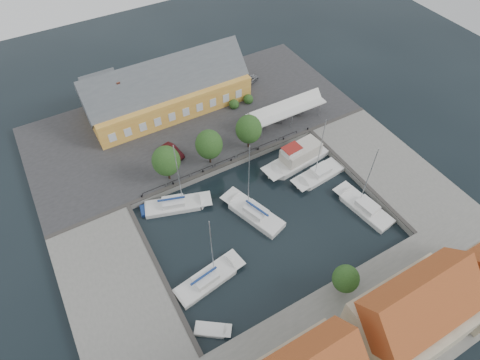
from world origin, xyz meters
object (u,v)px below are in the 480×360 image
at_px(tent_canopy, 287,109).
at_px(west_boat_a, 177,205).
at_px(trawler, 297,158).
at_px(east_boat_c, 364,208).
at_px(car_red, 173,151).
at_px(car_silver, 249,80).
at_px(warehouse, 164,91).
at_px(center_sailboat, 253,213).
at_px(west_boat_d, 208,280).
at_px(launch_sw, 212,330).
at_px(east_boat_a, 318,175).
at_px(launch_nw, 157,208).

height_order(tent_canopy, west_boat_a, west_boat_a).
relative_size(trawler, east_boat_c, 0.99).
relative_size(tent_canopy, trawler, 1.16).
xyz_separation_m(car_red, east_boat_c, (20.00, -23.35, -1.44)).
relative_size(east_boat_c, west_boat_a, 0.94).
bearing_deg(car_silver, warehouse, 61.90).
distance_m(center_sailboat, west_boat_d, 11.99).
distance_m(tent_canopy, west_boat_d, 32.62).
relative_size(car_silver, trawler, 0.36).
xyz_separation_m(trawler, launch_sw, (-24.40, -17.56, -0.93)).
distance_m(tent_canopy, launch_sw, 38.39).
distance_m(tent_canopy, east_boat_a, 13.42).
xyz_separation_m(car_red, launch_nw, (-6.30, -8.22, -1.61)).
height_order(warehouse, west_boat_d, west_boat_d).
height_order(warehouse, trawler, warehouse).
xyz_separation_m(trawler, west_boat_a, (-20.58, 1.37, -0.75)).
height_order(warehouse, center_sailboat, center_sailboat).
height_order(car_silver, center_sailboat, center_sailboat).
xyz_separation_m(tent_canopy, car_silver, (0.24, 12.78, -1.95)).
bearing_deg(car_red, east_boat_a, -55.01).
bearing_deg(west_boat_a, tent_canopy, 16.80).
bearing_deg(car_silver, car_red, 92.97).
distance_m(car_red, east_boat_c, 30.78).
relative_size(center_sailboat, east_boat_c, 1.14).
height_order(warehouse, east_boat_c, east_boat_c).
relative_size(car_red, center_sailboat, 0.31).
bearing_deg(car_silver, launch_sw, 119.78).
distance_m(warehouse, tent_canopy, 21.63).
bearing_deg(west_boat_d, tent_canopy, 38.59).
bearing_deg(west_boat_d, launch_nw, 95.42).
xyz_separation_m(warehouse, launch_nw, (-10.10, -20.00, -4.34)).
distance_m(center_sailboat, launch_sw, 17.58).
relative_size(warehouse, west_boat_a, 2.22).
xyz_separation_m(tent_canopy, center_sailboat, (-15.01, -14.18, -3.32)).
distance_m(west_boat_a, launch_sw, 19.32).
distance_m(car_red, center_sailboat, 17.18).
bearing_deg(launch_nw, west_boat_d, -84.58).
bearing_deg(car_red, launch_sw, -120.46).
relative_size(center_sailboat, east_boat_a, 1.10).
height_order(car_silver, launch_nw, car_silver).
relative_size(car_red, west_boat_a, 0.33).
bearing_deg(west_boat_d, warehouse, 75.59).
bearing_deg(west_boat_a, warehouse, 70.60).
distance_m(warehouse, car_silver, 17.09).
distance_m(warehouse, west_boat_d, 35.45).
height_order(tent_canopy, east_boat_c, east_boat_c).
bearing_deg(warehouse, car_silver, -3.66).
xyz_separation_m(east_boat_c, launch_sw, (-27.44, -4.92, -0.17)).
bearing_deg(tent_canopy, car_silver, 88.91).
relative_size(tent_canopy, car_red, 3.30).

